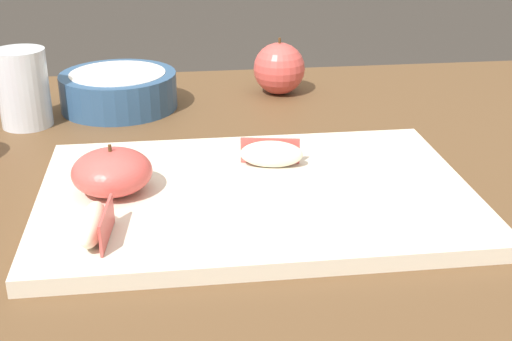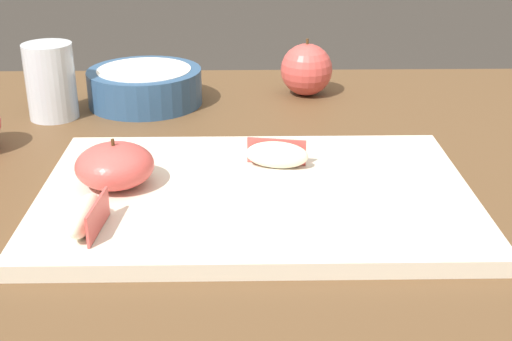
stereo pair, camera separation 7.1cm
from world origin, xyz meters
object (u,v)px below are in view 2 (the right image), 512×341
Objects in this scene: cutting_board at (256,195)px; apple_wedge_back at (276,154)px; ceramic_fruit_bowl at (145,85)px; whole_apple_pink_lady at (306,70)px; drinking_glass_water at (51,81)px; apple_half_skin_up at (115,166)px; apple_wedge_right at (86,216)px.

cutting_board is 0.06m from apple_wedge_back.
cutting_board is 2.67× the size of ceramic_fruit_bowl.
whole_apple_pink_lady is 0.25m from ceramic_fruit_bowl.
drinking_glass_water is (-0.30, 0.22, 0.02)m from apple_wedge_back.
whole_apple_pink_lady is at bearing 57.81° from apple_half_skin_up.
ceramic_fruit_bowl is at bearing 122.66° from apple_wedge_back.
apple_wedge_right is 0.43× the size of ceramic_fruit_bowl.
whole_apple_pink_lady reaches higher than ceramic_fruit_bowl.
drinking_glass_water is at bearing -164.55° from whole_apple_pink_lady.
apple_wedge_back is at bearing -36.36° from drinking_glass_water.
apple_wedge_back is (0.02, 0.05, 0.02)m from cutting_board.
cutting_board is at bearing -102.63° from whole_apple_pink_lady.
drinking_glass_water is (-0.28, 0.28, 0.04)m from cutting_board.
ceramic_fruit_bowl is at bearing -170.53° from whole_apple_pink_lady.
whole_apple_pink_lady reaches higher than apple_wedge_right.
whole_apple_pink_lady is (0.24, 0.47, 0.01)m from apple_wedge_right.
cutting_board is 5.12× the size of whole_apple_pink_lady.
ceramic_fruit_bowl reaches higher than cutting_board.
apple_wedge_back is 0.69× the size of drinking_glass_water.
apple_half_skin_up reaches higher than apple_wedge_back.
ceramic_fruit_bowl is (-0.01, 0.33, -0.01)m from apple_half_skin_up.
ceramic_fruit_bowl reaches higher than apple_wedge_back.
apple_wedge_right is at bearing -96.09° from apple_half_skin_up.
apple_half_skin_up is at bearing 176.34° from cutting_board.
apple_wedge_back is at bearing -100.84° from whole_apple_pink_lady.
ceramic_fruit_bowl is (-0.18, 0.28, -0.00)m from apple_wedge_back.
cutting_board is at bearing -64.82° from ceramic_fruit_bowl.
cutting_board is 0.39m from drinking_glass_water.
drinking_glass_water is at bearing -153.59° from ceramic_fruit_bowl.
ceramic_fruit_bowl is 1.60× the size of drinking_glass_water.
apple_half_skin_up is (-0.15, 0.01, 0.03)m from cutting_board.
whole_apple_pink_lady is at bearing 9.47° from ceramic_fruit_bowl.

